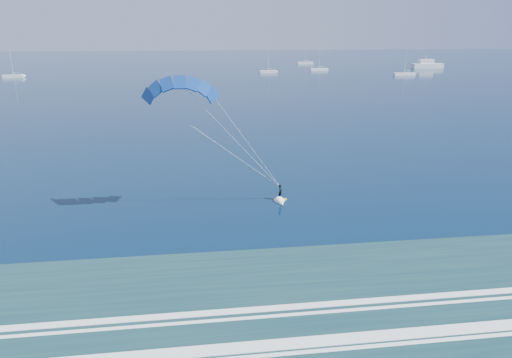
{
  "coord_description": "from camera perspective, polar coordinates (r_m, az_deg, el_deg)",
  "views": [
    {
      "loc": [
        -1.42,
        -18.58,
        19.27
      ],
      "look_at": [
        4.32,
        25.72,
        4.62
      ],
      "focal_mm": 32.0,
      "sensor_mm": 36.0,
      "label": 1
    }
  ],
  "objects": [
    {
      "name": "sailboat_1",
      "position": [
        221.96,
        -28.04,
        11.29
      ],
      "size": [
        8.46,
        2.4,
        11.65
      ],
      "color": "white",
      "rests_on": "ground"
    },
    {
      "name": "sailboat_2",
      "position": [
        218.66,
        1.55,
        13.27
      ],
      "size": [
        7.9,
        2.4,
        11.07
      ],
      "color": "white",
      "rests_on": "ground"
    },
    {
      "name": "sailboat_5",
      "position": [
        216.46,
        18.05,
        12.37
      ],
      "size": [
        9.47,
        2.4,
        12.73
      ],
      "color": "white",
      "rests_on": "ground"
    },
    {
      "name": "motor_yacht",
      "position": [
        263.28,
        20.6,
        13.23
      ],
      "size": [
        16.24,
        4.33,
        6.55
      ],
      "color": "white",
      "rests_on": "ground"
    },
    {
      "name": "kitesurfer_rig",
      "position": [
        49.63,
        -3.21,
        5.42
      ],
      "size": [
        17.22,
        5.44,
        15.94
      ],
      "color": "yellow",
      "rests_on": "ground"
    },
    {
      "name": "sailboat_4",
      "position": [
        232.92,
        7.88,
        13.42
      ],
      "size": [
        8.49,
        2.4,
        11.62
      ],
      "color": "white",
      "rests_on": "ground"
    },
    {
      "name": "sailboat_3",
      "position": [
        278.88,
        6.15,
        14.24
      ],
      "size": [
        9.22,
        2.4,
        12.46
      ],
      "color": "white",
      "rests_on": "ground"
    }
  ]
}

